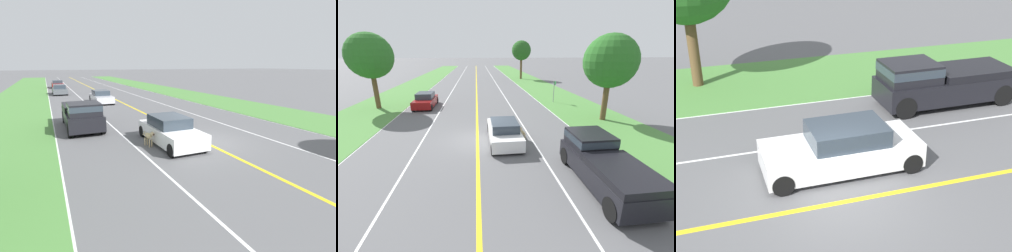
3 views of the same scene
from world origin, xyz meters
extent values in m
plane|color=#5B5B5E|center=(0.00, 0.00, 0.00)|extent=(400.00, 400.00, 0.00)
cube|color=yellow|center=(0.00, 0.00, 0.00)|extent=(0.18, 160.00, 0.01)
cube|color=white|center=(7.00, 0.00, 0.00)|extent=(0.14, 160.00, 0.01)
cube|color=white|center=(-7.00, 0.00, 0.00)|extent=(0.14, 160.00, 0.01)
cube|color=white|center=(3.50, 0.00, 0.00)|extent=(0.10, 160.00, 0.01)
cube|color=white|center=(-3.50, 0.00, 0.00)|extent=(0.10, 160.00, 0.01)
cube|color=#4C843D|center=(10.00, 0.00, 0.01)|extent=(6.00, 160.00, 0.03)
cube|color=white|center=(1.68, -0.55, 0.52)|extent=(1.85, 4.54, 0.71)
cube|color=#2D3842|center=(1.68, -0.73, 1.13)|extent=(1.59, 2.18, 0.52)
cylinder|color=black|center=(2.52, 1.33, 0.30)|extent=(0.22, 0.61, 0.61)
cylinder|color=black|center=(2.52, -2.43, 0.30)|extent=(0.22, 0.61, 0.61)
cylinder|color=black|center=(0.84, 1.33, 0.30)|extent=(0.22, 0.61, 0.61)
cylinder|color=black|center=(0.84, -2.43, 0.30)|extent=(0.22, 0.61, 0.61)
ellipsoid|color=#D1B784|center=(2.86, -0.61, 0.53)|extent=(0.31, 0.61, 0.28)
cylinder|color=#D1B784|center=(2.89, -0.40, 0.19)|extent=(0.06, 0.06, 0.39)
cylinder|color=#D1B784|center=(2.97, -0.80, 0.19)|extent=(0.06, 0.06, 0.39)
cylinder|color=#D1B784|center=(2.76, -0.43, 0.19)|extent=(0.06, 0.06, 0.39)
cylinder|color=#D1B784|center=(2.84, -0.83, 0.19)|extent=(0.06, 0.06, 0.39)
cylinder|color=#D1B784|center=(2.81, -0.37, 0.64)|extent=(0.15, 0.18, 0.16)
sphere|color=#D1B784|center=(2.79, -0.27, 0.70)|extent=(0.24, 0.24, 0.20)
ellipsoid|color=#331E14|center=(2.76, -0.13, 0.68)|extent=(0.11, 0.11, 0.08)
cone|color=tan|center=(2.85, -0.27, 0.77)|extent=(0.08, 0.08, 0.09)
cone|color=tan|center=(2.74, -0.29, 0.77)|extent=(0.08, 0.08, 0.09)
cylinder|color=#D1B784|center=(2.95, -0.99, 0.57)|extent=(0.09, 0.22, 0.22)
cube|color=black|center=(5.32, -5.95, 0.67)|extent=(1.99, 5.27, 0.84)
cube|color=black|center=(5.32, -4.42, 1.45)|extent=(1.75, 1.99, 0.71)
cube|color=#2D3842|center=(5.32, -4.42, 1.55)|extent=(1.77, 2.01, 0.31)
cube|color=black|center=(5.32, -7.05, 1.24)|extent=(1.95, 3.00, 0.29)
cylinder|color=black|center=(6.23, -3.89, 0.42)|extent=(0.22, 0.83, 0.83)
cylinder|color=black|center=(6.23, -8.00, 0.42)|extent=(0.22, 0.83, 0.83)
cylinder|color=black|center=(4.42, -3.89, 0.42)|extent=(0.22, 0.83, 0.83)
cylinder|color=black|center=(4.42, -8.00, 0.42)|extent=(0.22, 0.83, 0.83)
cube|color=maroon|center=(-5.20, 9.76, 0.53)|extent=(1.83, 4.41, 0.71)
cube|color=#2D3842|center=(-5.20, 9.94, 1.16)|extent=(1.57, 2.11, 0.56)
cylinder|color=black|center=(-6.03, 7.98, 0.32)|extent=(0.22, 0.64, 0.64)
cylinder|color=black|center=(-6.03, 11.55, 0.32)|extent=(0.22, 0.64, 0.64)
cylinder|color=black|center=(-4.37, 7.98, 0.32)|extent=(0.22, 0.64, 0.64)
cylinder|color=black|center=(-4.37, 11.55, 0.32)|extent=(0.22, 0.64, 0.64)
cylinder|color=brown|center=(10.42, 3.12, 1.69)|extent=(0.44, 0.44, 3.39)
sphere|color=#286623|center=(10.42, 3.12, 4.73)|extent=(4.11, 4.11, 4.11)
cylinder|color=brown|center=(9.24, 33.19, 2.20)|extent=(0.43, 0.43, 4.40)
sphere|color=#23561E|center=(9.24, 33.19, 5.65)|extent=(3.84, 3.84, 3.84)
cylinder|color=brown|center=(-9.77, 9.71, 1.84)|extent=(0.45, 0.45, 3.68)
sphere|color=#286623|center=(-9.77, 9.71, 5.05)|extent=(4.22, 4.22, 4.22)
cylinder|color=gray|center=(8.53, 10.21, 1.21)|extent=(0.08, 0.08, 2.41)
cube|color=#238438|center=(8.58, 10.21, 2.16)|extent=(0.03, 0.64, 0.40)
camera|label=1|loc=(7.21, 11.02, 3.92)|focal=28.00mm
camera|label=2|loc=(0.12, -13.73, 5.42)|focal=24.00mm
camera|label=3|loc=(-9.70, 3.10, 6.91)|focal=50.00mm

